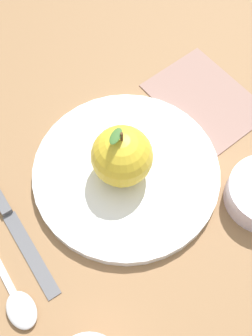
# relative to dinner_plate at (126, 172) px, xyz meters

# --- Properties ---
(ground_plane) EXTENTS (2.40, 2.40, 0.00)m
(ground_plane) POSITION_rel_dinner_plate_xyz_m (0.01, 0.00, -0.01)
(ground_plane) COLOR olive
(dinner_plate) EXTENTS (0.26, 0.26, 0.02)m
(dinner_plate) POSITION_rel_dinner_plate_xyz_m (0.00, 0.00, 0.00)
(dinner_plate) COLOR white
(dinner_plate) RESTS_ON ground_plane
(apple) EXTENTS (0.08, 0.08, 0.10)m
(apple) POSITION_rel_dinner_plate_xyz_m (0.01, -0.00, 0.05)
(apple) COLOR gold
(apple) RESTS_ON dinner_plate
(knife) EXTENTS (0.09, 0.19, 0.01)m
(knife) POSITION_rel_dinner_plate_xyz_m (0.16, 0.04, -0.01)
(knife) COLOR #59595E
(knife) RESTS_ON ground_plane
(spoon) EXTENTS (0.09, 0.18, 0.01)m
(spoon) POSITION_rel_dinner_plate_xyz_m (0.17, 0.13, -0.00)
(spoon) COLOR silver
(spoon) RESTS_ON ground_plane
(linen_napkin) EXTENTS (0.19, 0.21, 0.00)m
(linen_napkin) POSITION_rel_dinner_plate_xyz_m (-0.14, -0.10, -0.01)
(linen_napkin) COLOR gray
(linen_napkin) RESTS_ON ground_plane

